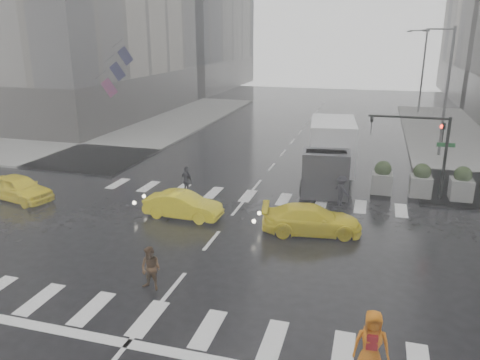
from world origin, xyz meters
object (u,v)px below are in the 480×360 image
(traffic_signal_pole, at_px, (426,141))
(pedestrian_brown, at_px, (151,269))
(box_truck, at_px, (330,152))
(pedestrian_orange, at_px, (371,344))
(taxi_front, at_px, (19,188))
(taxi_mid, at_px, (183,205))

(traffic_signal_pole, height_order, pedestrian_brown, traffic_signal_pole)
(pedestrian_brown, distance_m, box_truck, 14.63)
(pedestrian_orange, bearing_deg, box_truck, 93.05)
(box_truck, bearing_deg, pedestrian_orange, -86.89)
(pedestrian_orange, bearing_deg, pedestrian_brown, 155.88)
(taxi_front, bearing_deg, box_truck, -51.19)
(pedestrian_orange, bearing_deg, taxi_mid, 128.79)
(pedestrian_orange, xyz_separation_m, box_truck, (-2.67, 16.18, 0.98))
(taxi_mid, bearing_deg, box_truck, -38.31)
(pedestrian_orange, xyz_separation_m, taxi_mid, (-8.90, 8.86, -0.33))
(traffic_signal_pole, distance_m, pedestrian_brown, 15.89)
(pedestrian_orange, distance_m, box_truck, 16.43)
(traffic_signal_pole, distance_m, taxi_front, 21.54)
(traffic_signal_pole, xyz_separation_m, taxi_mid, (-11.20, -5.87, -2.60))
(pedestrian_orange, bearing_deg, taxi_front, 148.10)
(pedestrian_orange, relative_size, taxi_front, 0.47)
(taxi_front, bearing_deg, pedestrian_orange, -102.39)
(pedestrian_orange, height_order, box_truck, box_truck)
(pedestrian_orange, relative_size, box_truck, 0.28)
(taxi_mid, relative_size, box_truck, 0.55)
(pedestrian_brown, distance_m, taxi_front, 12.57)
(traffic_signal_pole, bearing_deg, taxi_front, -163.69)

